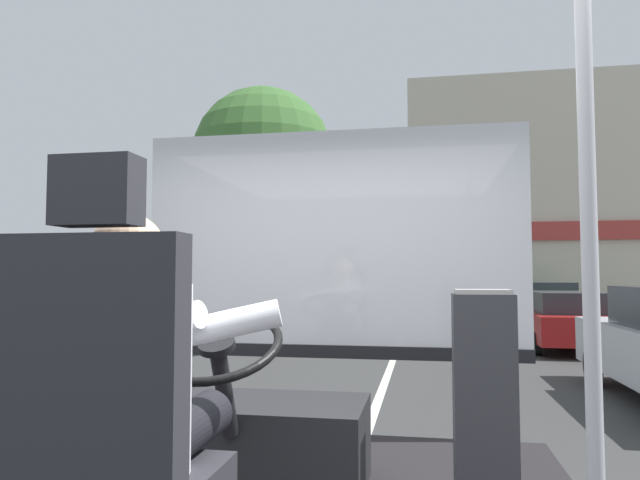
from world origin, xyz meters
The scene contains 12 objects.
ground centered at (0.00, 8.80, -0.02)m, with size 18.00×44.00×0.06m.
driver_seat centered at (-0.23, -0.62, 1.16)m, with size 0.48×0.48×1.30m.
bus_driver centered at (-0.23, -0.50, 1.31)m, with size 0.77×0.61×0.73m.
steering_console centered at (-0.23, 0.60, 0.83)m, with size 1.10×1.00×0.85m.
handrail_pole centered at (1.04, -0.40, 1.73)m, with size 0.04×0.04×2.24m.
fare_box centered at (0.86, 0.60, 1.07)m, with size 0.27×0.22×0.93m.
windshield_panel centered at (0.00, 1.62, 1.65)m, with size 2.50×0.08×1.48m.
street_tree centered at (-2.85, 9.95, 4.15)m, with size 3.05×3.05×5.71m.
shop_building centered at (5.42, 19.76, 4.19)m, with size 10.65×4.54×8.38m.
parked_car_red centered at (3.65, 11.36, 0.64)m, with size 1.82×3.90×1.25m.
parked_car_green centered at (3.95, 15.75, 0.72)m, with size 1.92×3.83×1.41m.
parked_car_charcoal centered at (3.60, 20.83, 0.71)m, with size 2.00×4.46×1.38m.
Camera 1 is at (0.60, -2.06, 1.60)m, focal length 32.27 mm.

